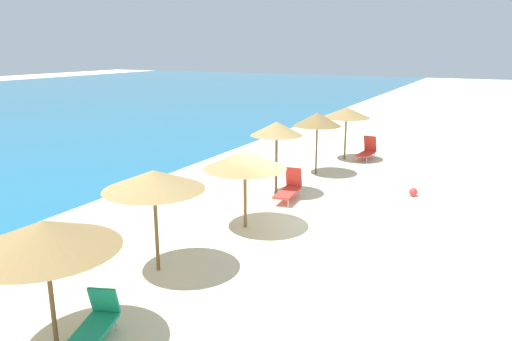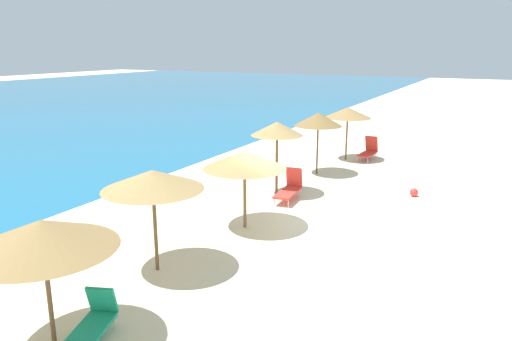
# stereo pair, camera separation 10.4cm
# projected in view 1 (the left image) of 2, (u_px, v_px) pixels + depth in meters

# --- Properties ---
(ground_plane) EXTENTS (160.00, 160.00, 0.00)m
(ground_plane) POSITION_uv_depth(u_px,v_px,m) (287.00, 225.00, 15.14)
(ground_plane) COLOR beige
(beach_umbrella_1) EXTENTS (2.66, 2.66, 2.47)m
(beach_umbrella_1) POSITION_uv_depth(u_px,v_px,m) (44.00, 235.00, 8.52)
(beach_umbrella_1) COLOR brown
(beach_umbrella_1) RESTS_ON ground_plane
(beach_umbrella_2) EXTENTS (2.46, 2.46, 2.57)m
(beach_umbrella_2) POSITION_uv_depth(u_px,v_px,m) (154.00, 180.00, 11.55)
(beach_umbrella_2) COLOR brown
(beach_umbrella_2) RESTS_ON ground_plane
(beach_umbrella_3) EXTENTS (2.52, 2.52, 2.41)m
(beach_umbrella_3) POSITION_uv_depth(u_px,v_px,m) (245.00, 160.00, 14.49)
(beach_umbrella_3) COLOR brown
(beach_umbrella_3) RESTS_ON ground_plane
(beach_umbrella_4) EXTENTS (1.93, 1.93, 2.76)m
(beach_umbrella_4) POSITION_uv_depth(u_px,v_px,m) (277.00, 129.00, 17.74)
(beach_umbrella_4) COLOR brown
(beach_umbrella_4) RESTS_ON ground_plane
(beach_umbrella_5) EXTENTS (2.06, 2.06, 2.69)m
(beach_umbrella_5) POSITION_uv_depth(u_px,v_px,m) (317.00, 119.00, 20.73)
(beach_umbrella_5) COLOR brown
(beach_umbrella_5) RESTS_ON ground_plane
(beach_umbrella_6) EXTENTS (2.29, 2.29, 2.58)m
(beach_umbrella_6) POSITION_uv_depth(u_px,v_px,m) (346.00, 113.00, 23.47)
(beach_umbrella_6) COLOR brown
(beach_umbrella_6) RESTS_ON ground_plane
(lounge_chair_1) EXTENTS (1.50, 0.72, 1.12)m
(lounge_chair_1) POSITION_uv_depth(u_px,v_px,m) (367.00, 151.00, 23.96)
(lounge_chair_1) COLOR red
(lounge_chair_1) RESTS_ON ground_plane
(lounge_chair_2) EXTENTS (1.64, 1.05, 0.90)m
(lounge_chair_2) POSITION_uv_depth(u_px,v_px,m) (93.00, 325.00, 9.05)
(lounge_chair_2) COLOR #199972
(lounge_chair_2) RESTS_ON ground_plane
(lounge_chair_3) EXTENTS (1.69, 0.74, 1.08)m
(lounge_chair_3) POSITION_uv_depth(u_px,v_px,m) (289.00, 188.00, 17.61)
(lounge_chair_3) COLOR red
(lounge_chair_3) RESTS_ON ground_plane
(beach_ball) EXTENTS (0.31, 0.31, 0.31)m
(beach_ball) POSITION_uv_depth(u_px,v_px,m) (413.00, 192.00, 18.07)
(beach_ball) COLOR red
(beach_ball) RESTS_ON ground_plane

